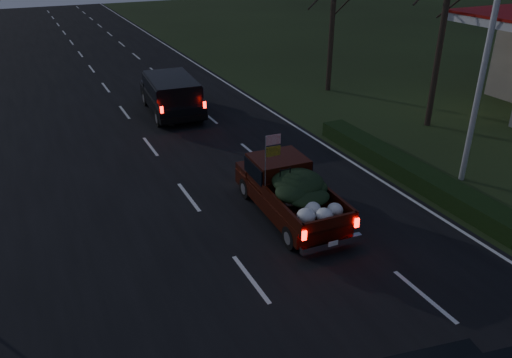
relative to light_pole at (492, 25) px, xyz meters
name	(u,v)px	position (x,y,z in m)	size (l,w,h in m)	color
ground	(251,279)	(-9.50, -2.00, -5.48)	(120.00, 120.00, 0.00)	black
road_asphalt	(251,279)	(-9.50, -2.00, -5.47)	(14.00, 120.00, 0.02)	black
hedge_row	(408,170)	(-1.70, 1.00, -5.18)	(1.00, 10.00, 0.60)	black
light_pole	(492,25)	(0.00, 0.00, 0.00)	(0.50, 0.90, 9.16)	silver
pickup_truck	(290,188)	(-6.96, 0.52, -4.54)	(2.03, 4.87, 2.52)	#350F07
lead_suv	(171,92)	(-7.35, 11.74, -4.34)	(2.59, 5.42, 1.51)	black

